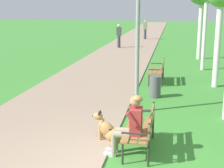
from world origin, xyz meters
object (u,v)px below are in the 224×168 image
dog_shepherd (108,130)px  pedestrian_distant (119,36)px  park_bench_mid (158,69)px  person_seated_on_near_bench (130,123)px  pedestrian_further_distant (145,30)px  litter_bin (155,87)px  park_bench_near (142,127)px  lamp_post_near (138,35)px

dog_shepherd → pedestrian_distant: 16.39m
park_bench_mid → dog_shepherd: park_bench_mid is taller
person_seated_on_near_bench → pedestrian_distant: size_ratio=0.76×
pedestrian_distant → pedestrian_further_distant: 6.43m
litter_bin → pedestrian_distant: (-3.20, 12.38, 0.49)m
park_bench_near → litter_bin: bearing=89.5°
park_bench_mid → lamp_post_near: lamp_post_near is taller
litter_bin → dog_shepherd: bearing=-101.8°
park_bench_mid → lamp_post_near: size_ratio=0.36×
pedestrian_further_distant → park_bench_near: bearing=-85.3°
dog_shepherd → pedestrian_further_distant: bearing=92.8°
person_seated_on_near_bench → lamp_post_near: 3.16m
park_bench_mid → pedestrian_further_distant: 16.63m
lamp_post_near → park_bench_mid: bearing=83.8°
lamp_post_near → pedestrian_distant: (-2.77, 14.02, -1.30)m
dog_shepherd → lamp_post_near: bearing=80.3°
dog_shepherd → pedestrian_distant: size_ratio=0.50×
park_bench_mid → person_seated_on_near_bench: (-0.23, -6.59, 0.17)m
park_bench_mid → dog_shepherd: size_ratio=1.80×
person_seated_on_near_bench → park_bench_mid: bearing=88.0°
person_seated_on_near_bench → pedestrian_distant: (-2.96, 16.81, 0.16)m
litter_bin → pedestrian_further_distant: 18.79m
park_bench_near → park_bench_mid: (0.02, 6.31, 0.00)m
park_bench_near → pedestrian_distant: size_ratio=0.91×
pedestrian_distant → park_bench_near: bearing=-79.2°
person_seated_on_near_bench → litter_bin: bearing=86.9°
litter_bin → park_bench_near: bearing=-90.5°
pedestrian_distant → pedestrian_further_distant: bearing=78.5°
park_bench_mid → pedestrian_further_distant: bearing=96.6°
park_bench_mid → pedestrian_further_distant: size_ratio=0.91×
park_bench_near → dog_shepherd: 0.87m
park_bench_near → park_bench_mid: 6.31m
lamp_post_near → park_bench_near: bearing=-81.2°
park_bench_near → park_bench_mid: size_ratio=1.00×
dog_shepherd → park_bench_near: bearing=-23.3°
park_bench_mid → lamp_post_near: (-0.41, -3.80, 1.63)m
litter_bin → pedestrian_further_distant: size_ratio=0.42×
park_bench_near → dog_shepherd: (-0.77, 0.33, -0.25)m
lamp_post_near → litter_bin: (0.43, 1.64, -1.79)m
litter_bin → person_seated_on_near_bench: bearing=-93.1°
park_bench_near → lamp_post_near: size_ratio=0.36×
dog_shepherd → litter_bin: (0.80, 3.82, 0.09)m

